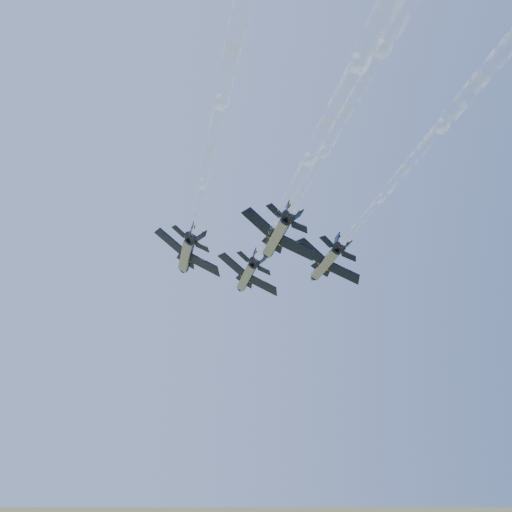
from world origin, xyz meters
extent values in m
cylinder|color=black|center=(-2.47, 11.50, 102.95)|extent=(3.04, 12.15, 2.13)
cone|color=black|center=(-1.93, 18.67, 102.95)|extent=(2.30, 2.51, 2.13)
ellipsoid|color=black|center=(-1.97, 14.56, 103.37)|extent=(1.31, 2.26, 1.11)
cube|color=gray|center=(-2.79, 11.53, 102.46)|extent=(2.18, 10.86, 1.08)
cube|color=black|center=(-5.16, 10.98, 104.56)|extent=(5.05, 3.88, 3.00)
cube|color=yellow|center=(-4.99, 12.51, 104.63)|extent=(4.34, 1.34, 2.95)
cube|color=black|center=(0.00, 10.59, 101.20)|extent=(5.26, 4.39, 3.00)
cube|color=yellow|center=(0.16, 12.12, 101.28)|extent=(4.18, 1.96, 2.95)
cube|color=black|center=(-4.50, 5.90, 103.99)|extent=(2.39, 2.00, 1.39)
cube|color=black|center=(-1.32, 5.66, 101.92)|extent=(2.48, 2.21, 1.39)
cube|color=black|center=(-2.82, 6.41, 104.44)|extent=(0.90, 2.05, 2.31)
cube|color=black|center=(-1.53, 6.31, 103.60)|extent=(2.07, 2.13, 1.60)
cylinder|color=black|center=(-3.35, 5.18, 103.10)|extent=(1.46, 1.19, 1.38)
cylinder|color=black|center=(-2.67, 5.13, 102.66)|extent=(1.46, 1.19, 1.38)
cylinder|color=black|center=(-13.78, 3.67, 102.95)|extent=(3.04, 12.15, 2.13)
cone|color=black|center=(-13.24, 10.84, 102.95)|extent=(2.30, 2.51, 2.13)
ellipsoid|color=black|center=(-13.28, 6.73, 103.37)|extent=(1.31, 2.26, 1.11)
cube|color=gray|center=(-14.10, 3.70, 102.46)|extent=(2.18, 10.86, 1.08)
cube|color=black|center=(-16.47, 3.15, 104.56)|extent=(5.05, 3.88, 3.00)
cube|color=yellow|center=(-16.30, 4.68, 104.63)|extent=(4.34, 1.34, 2.95)
cube|color=black|center=(-11.31, 2.76, 101.20)|extent=(5.26, 4.39, 3.00)
cube|color=yellow|center=(-11.15, 4.29, 101.28)|extent=(4.18, 1.96, 2.95)
cube|color=black|center=(-15.81, -1.93, 103.99)|extent=(2.39, 2.00, 1.39)
cube|color=black|center=(-12.63, -2.17, 101.92)|extent=(2.48, 2.21, 1.39)
cube|color=black|center=(-14.13, -1.42, 104.44)|extent=(0.90, 2.05, 2.31)
cube|color=black|center=(-12.84, -1.52, 103.60)|extent=(2.07, 2.13, 1.60)
cylinder|color=black|center=(-14.66, -2.65, 103.10)|extent=(1.46, 1.19, 1.38)
cylinder|color=black|center=(-13.98, -2.70, 102.66)|extent=(1.46, 1.19, 1.38)
cylinder|color=black|center=(7.97, 2.00, 102.95)|extent=(3.04, 12.15, 2.13)
cone|color=black|center=(8.52, 9.16, 102.95)|extent=(2.30, 2.51, 2.13)
ellipsoid|color=black|center=(8.48, 5.05, 103.37)|extent=(1.31, 2.26, 1.11)
cube|color=gray|center=(7.65, 2.02, 102.46)|extent=(2.18, 10.86, 1.08)
cube|color=black|center=(5.29, 1.47, 104.56)|extent=(5.05, 3.88, 3.00)
cube|color=yellow|center=(5.46, 3.01, 104.63)|extent=(4.34, 1.34, 2.95)
cube|color=black|center=(10.45, 1.08, 101.20)|extent=(5.26, 4.39, 3.00)
cube|color=yellow|center=(10.61, 2.61, 101.28)|extent=(4.18, 1.96, 2.95)
cube|color=black|center=(5.95, -3.60, 103.99)|extent=(2.39, 2.00, 1.39)
cube|color=black|center=(9.13, -3.85, 101.92)|extent=(2.48, 2.21, 1.39)
cube|color=black|center=(7.63, -3.10, 104.44)|extent=(0.90, 2.05, 2.31)
cube|color=black|center=(8.92, -3.19, 103.60)|extent=(2.07, 2.13, 1.60)
cylinder|color=black|center=(7.10, -4.33, 103.10)|extent=(1.46, 1.19, 1.38)
cylinder|color=black|center=(7.78, -4.38, 102.66)|extent=(1.46, 1.19, 1.38)
cylinder|color=black|center=(-2.72, -6.64, 102.95)|extent=(3.04, 12.15, 2.13)
cone|color=black|center=(-2.18, 0.52, 102.95)|extent=(2.30, 2.51, 2.13)
ellipsoid|color=black|center=(-2.22, -3.59, 103.37)|extent=(1.31, 2.26, 1.11)
cube|color=gray|center=(-3.04, -6.62, 102.46)|extent=(2.18, 10.86, 1.08)
cube|color=black|center=(-5.40, -7.17, 104.56)|extent=(5.05, 3.88, 3.00)
cube|color=yellow|center=(-5.24, -5.63, 104.63)|extent=(4.34, 1.34, 2.95)
cube|color=black|center=(-0.25, -7.56, 101.20)|extent=(5.26, 4.39, 3.00)
cube|color=yellow|center=(-0.08, -6.03, 101.28)|extent=(4.18, 1.96, 2.95)
cube|color=black|center=(-4.75, -12.24, 103.99)|extent=(2.39, 2.00, 1.39)
cube|color=black|center=(-1.57, -12.49, 101.92)|extent=(2.48, 2.21, 1.39)
cube|color=black|center=(-3.06, -11.74, 104.44)|extent=(0.90, 2.05, 2.31)
cube|color=black|center=(-1.78, -11.83, 103.60)|extent=(2.07, 2.13, 1.60)
cylinder|color=black|center=(-3.60, -12.97, 103.10)|extent=(1.46, 1.19, 1.38)
cylinder|color=black|center=(-2.91, -13.02, 102.66)|extent=(1.46, 1.19, 1.38)
cylinder|color=white|center=(-3.56, -2.72, 102.95)|extent=(2.36, 16.28, 1.13)
cylinder|color=white|center=(-4.72, -18.00, 102.95)|extent=(2.78, 16.31, 1.55)
cylinder|color=white|center=(-5.88, -33.27, 102.95)|extent=(3.28, 16.35, 2.06)
cylinder|color=white|center=(-7.05, -48.55, 102.95)|extent=(3.86, 16.39, 2.63)
cylinder|color=white|center=(-14.87, -10.55, 102.95)|extent=(2.36, 16.28, 1.13)
cylinder|color=white|center=(-16.03, -25.83, 102.95)|extent=(2.78, 16.31, 1.55)
cylinder|color=white|center=(-17.19, -41.10, 102.95)|extent=(3.28, 16.35, 2.06)
cylinder|color=white|center=(6.89, -12.23, 102.95)|extent=(2.36, 16.28, 1.13)
cylinder|color=white|center=(5.73, -27.51, 102.95)|extent=(2.78, 16.31, 1.55)
cylinder|color=white|center=(4.56, -42.78, 102.95)|extent=(3.28, 16.35, 2.06)
cylinder|color=white|center=(-3.80, -20.87, 102.95)|extent=(2.36, 16.28, 1.13)
cylinder|color=white|center=(-4.97, -36.15, 102.95)|extent=(2.78, 16.31, 1.55)
camera|label=1|loc=(-24.31, -77.01, 73.30)|focal=40.00mm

